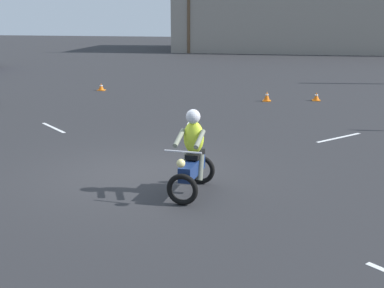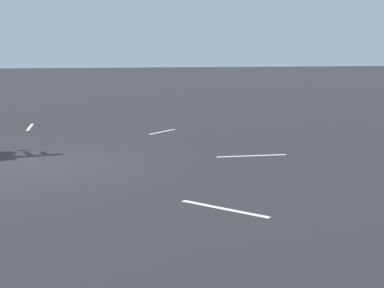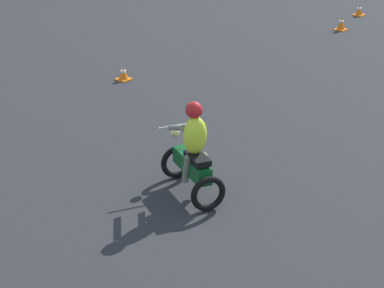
{
  "view_description": "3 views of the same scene",
  "coord_description": "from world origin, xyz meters",
  "px_view_note": "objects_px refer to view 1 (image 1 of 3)",
  "views": [
    {
      "loc": [
        3.17,
        -10.78,
        3.49
      ],
      "look_at": [
        1.42,
        -1.05,
        1.0
      ],
      "focal_mm": 50.0,
      "sensor_mm": 36.0,
      "label": 1
    },
    {
      "loc": [
        -1.77,
        12.59,
        2.7
      ],
      "look_at": [
        -3.48,
        2.82,
        0.9
      ],
      "focal_mm": 50.0,
      "sensor_mm": 36.0,
      "label": 2
    },
    {
      "loc": [
        -16.81,
        -0.58,
        5.8
      ],
      "look_at": [
        -8.38,
        6.7,
        0.9
      ],
      "focal_mm": 70.0,
      "sensor_mm": 36.0,
      "label": 3
    }
  ],
  "objects_px": {
    "traffic_cone_near_right": "(316,97)",
    "traffic_cone_mid_left": "(101,87)",
    "motorcycle_rider_foreground": "(192,157)",
    "traffic_cone_near_left": "(267,97)"
  },
  "relations": [
    {
      "from": "traffic_cone_near_right",
      "to": "traffic_cone_mid_left",
      "type": "bearing_deg",
      "value": 173.08
    },
    {
      "from": "traffic_cone_mid_left",
      "to": "traffic_cone_near_right",
      "type": "bearing_deg",
      "value": -6.92
    },
    {
      "from": "motorcycle_rider_foreground",
      "to": "traffic_cone_near_left",
      "type": "distance_m",
      "value": 11.24
    },
    {
      "from": "traffic_cone_near_left",
      "to": "motorcycle_rider_foreground",
      "type": "bearing_deg",
      "value": -94.88
    },
    {
      "from": "traffic_cone_near_left",
      "to": "traffic_cone_near_right",
      "type": "relative_size",
      "value": 1.16
    },
    {
      "from": "traffic_cone_near_left",
      "to": "traffic_cone_mid_left",
      "type": "bearing_deg",
      "value": 167.77
    },
    {
      "from": "motorcycle_rider_foreground",
      "to": "traffic_cone_near_right",
      "type": "distance_m",
      "value": 12.02
    },
    {
      "from": "traffic_cone_mid_left",
      "to": "motorcycle_rider_foreground",
      "type": "bearing_deg",
      "value": -63.31
    },
    {
      "from": "motorcycle_rider_foreground",
      "to": "traffic_cone_mid_left",
      "type": "height_order",
      "value": "motorcycle_rider_foreground"
    },
    {
      "from": "traffic_cone_near_right",
      "to": "traffic_cone_mid_left",
      "type": "height_order",
      "value": "traffic_cone_near_right"
    }
  ]
}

